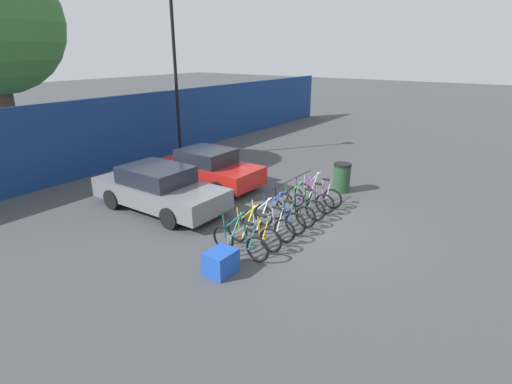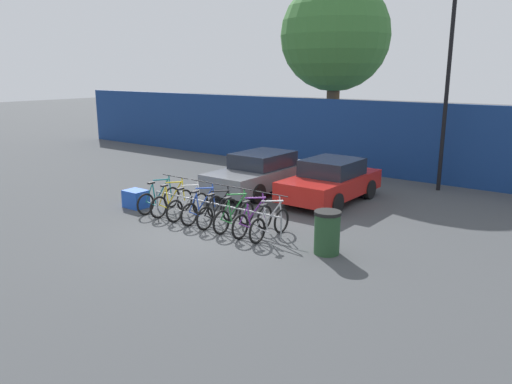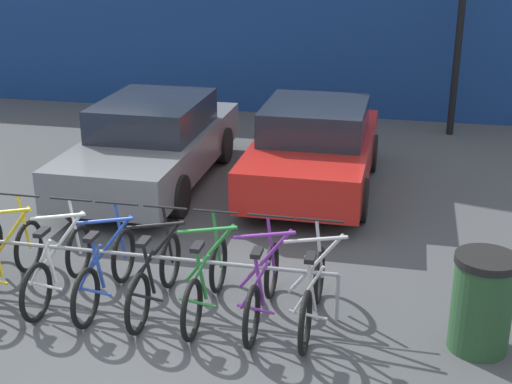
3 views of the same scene
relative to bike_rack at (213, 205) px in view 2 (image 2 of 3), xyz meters
name	(u,v)px [view 2 (image 2 of 3)]	position (x,y,z in m)	size (l,w,h in m)	color
ground_plane	(208,231)	(0.41, -0.68, -0.50)	(120.00, 120.00, 0.00)	#424447
hoarding_wall	(365,138)	(0.41, 8.82, 1.01)	(36.00, 0.16, 3.01)	navy
bike_rack	(213,205)	(0.00, 0.00, 0.00)	(4.71, 0.04, 0.57)	gray
bicycle_teal	(159,199)	(-2.08, -0.15, -0.12)	(0.68, 1.71, 1.05)	black
bicycle_yellow	(172,202)	(-1.51, -0.15, -0.12)	(0.68, 1.71, 1.05)	black
bicycle_white	(188,206)	(-0.85, -0.15, -0.12)	(0.68, 1.71, 1.05)	black
bicycle_blue	(202,209)	(-0.27, -0.15, -0.12)	(0.68, 1.71, 1.05)	black
bicycle_black	(218,212)	(0.32, -0.15, -0.12)	(0.68, 1.71, 1.05)	black
bicycle_green	(234,216)	(0.91, -0.15, -0.12)	(0.68, 1.71, 1.05)	black
bicycle_purple	(253,220)	(1.54, -0.15, -0.12)	(0.68, 1.71, 1.05)	black
bicycle_silver	(270,224)	(2.08, -0.15, -0.12)	(0.68, 1.71, 1.05)	black
car_grey	(261,172)	(-1.12, 3.77, 0.19)	(1.91, 4.50, 1.40)	slate
car_red	(331,181)	(1.50, 4.03, 0.19)	(1.91, 3.96, 1.40)	red
lamp_post	(448,74)	(3.80, 7.82, 3.58)	(0.24, 0.44, 7.42)	black
trash_bin	(327,232)	(3.79, -0.23, 0.02)	(0.63, 0.63, 1.03)	#234728
cargo_crate	(136,199)	(-2.99, -0.30, -0.22)	(0.70, 0.56, 0.55)	blue
tree_behind_hoarding	(335,36)	(-2.13, 10.63, 5.16)	(4.91, 4.91, 8.16)	brown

